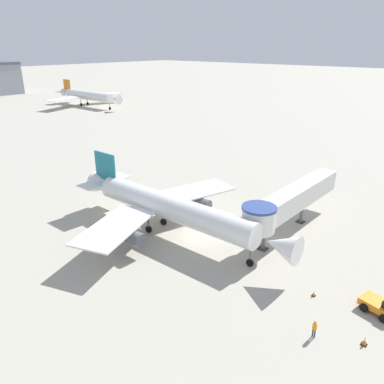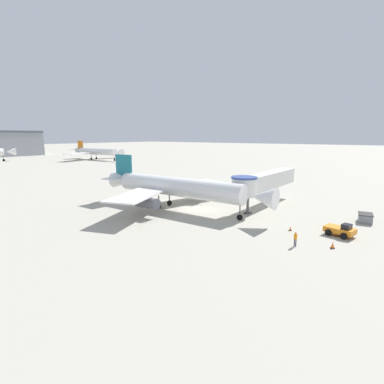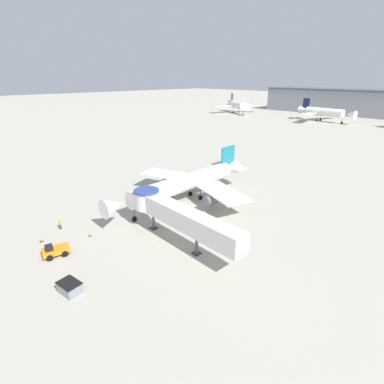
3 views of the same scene
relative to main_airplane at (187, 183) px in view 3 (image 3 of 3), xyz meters
The scene contains 10 objects.
ground_plane 5.27m from the main_airplane, 63.68° to the right, with size 800.00×800.00×0.00m, color #A8A393.
main_airplane is the anchor object (origin of this frame).
jet_bridge 15.73m from the main_airplane, 48.96° to the right, with size 21.48×4.10×6.27m.
pushback_tug_orange 26.46m from the main_airplane, 86.76° to the right, with size 2.89×3.83×1.71m.
service_container_gray 30.00m from the main_airplane, 69.73° to the right, with size 2.96×2.33×1.30m.
traffic_cone_apron_front 26.89m from the main_airplane, 97.94° to the right, with size 0.51×0.51×0.84m.
traffic_cone_near_nose 20.71m from the main_airplane, 90.44° to the right, with size 0.40×0.40×0.66m.
ground_crew_marshaller 23.64m from the main_airplane, 103.86° to the right, with size 0.23×0.34×1.74m.
background_jet_navy_tail 131.52m from the main_airplane, 103.32° to the left, with size 31.68×35.10×11.45m.
background_jet_gray_tail 151.80m from the main_airplane, 124.53° to the left, with size 28.19×29.76×12.09m.
Camera 3 is at (38.49, -33.90, 23.21)m, focal length 28.00 mm.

